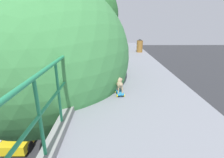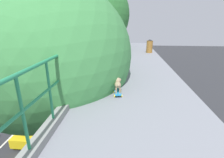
{
  "view_description": "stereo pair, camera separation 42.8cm",
  "coord_description": "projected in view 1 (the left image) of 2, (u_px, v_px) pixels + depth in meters",
  "views": [
    {
      "loc": [
        0.61,
        -0.6,
        7.81
      ],
      "look_at": [
        0.65,
        3.83,
        6.3
      ],
      "focal_mm": 26.76,
      "sensor_mm": 36.0,
      "label": 1
    },
    {
      "loc": [
        1.03,
        -0.58,
        7.81
      ],
      "look_at": [
        0.65,
        3.83,
        6.3
      ],
      "focal_mm": 26.76,
      "sensor_mm": 36.0,
      "label": 2
    }
  ],
  "objects": [
    {
      "name": "car_yellow_cab_fifth",
      "position": [
        25.0,
        130.0,
        11.59
      ],
      "size": [
        1.74,
        3.98,
        1.51
      ],
      "color": "gold",
      "rests_on": "ground"
    },
    {
      "name": "car_blue_sixth",
      "position": [
        16.0,
        99.0,
        16.3
      ],
      "size": [
        1.86,
        4.54,
        1.37
      ],
      "color": "navy",
      "rests_on": "ground"
    },
    {
      "name": "city_bus",
      "position": [
        55.0,
        58.0,
        29.31
      ],
      "size": [
        2.49,
        11.38,
        3.1
      ],
      "color": "white",
      "rests_on": "ground"
    },
    {
      "name": "roadside_tree_mid",
      "position": [
        42.0,
        57.0,
        5.37
      ],
      "size": [
        5.6,
        5.6,
        9.2
      ],
      "color": "#4B3724",
      "rests_on": "ground"
    },
    {
      "name": "roadside_tree_far",
      "position": [
        79.0,
        16.0,
        11.58
      ],
      "size": [
        5.47,
        5.47,
        10.88
      ],
      "color": "#4C422E",
      "rests_on": "ground"
    },
    {
      "name": "toy_skateboard",
      "position": [
        120.0,
        92.0,
        4.29
      ],
      "size": [
        0.25,
        0.44,
        0.09
      ],
      "color": "#2486C9",
      "rests_on": "overpass_deck"
    },
    {
      "name": "small_dog",
      "position": [
        119.0,
        83.0,
        4.24
      ],
      "size": [
        0.21,
        0.41,
        0.35
      ],
      "color": "tan",
      "rests_on": "toy_skateboard"
    },
    {
      "name": "litter_bin",
      "position": [
        140.0,
        45.0,
        10.28
      ],
      "size": [
        0.37,
        0.37,
        0.8
      ],
      "color": "olive",
      "rests_on": "overpass_deck"
    }
  ]
}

